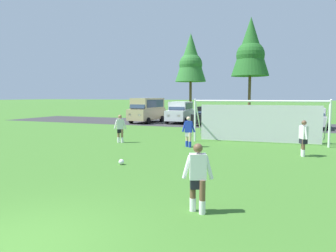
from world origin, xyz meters
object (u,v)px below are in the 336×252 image
(soccer_ball, at_px, (121,162))
(soccer_goal, at_px, (259,121))
(player_striker_near, at_px, (120,129))
(parked_car_slot_far_left, at_px, (147,110))
(parked_car_slot_center, at_px, (233,116))
(parked_car_slot_right, at_px, (314,118))
(player_defender_far, at_px, (198,178))
(parked_car_slot_left, at_px, (181,112))
(parked_car_slot_center_right, at_px, (267,116))
(player_midfield_center, at_px, (188,132))
(parked_car_slot_center_left, at_px, (206,116))
(player_winger_left, at_px, (303,138))

(soccer_ball, bearing_deg, soccer_goal, 62.61)
(player_striker_near, xyz_separation_m, parked_car_slot_far_left, (-4.76, 13.37, 0.52))
(parked_car_slot_far_left, bearing_deg, parked_car_slot_center, -1.28)
(parked_car_slot_right, bearing_deg, player_defender_far, -98.81)
(parked_car_slot_left, relative_size, parked_car_slot_center_right, 1.10)
(parked_car_slot_far_left, bearing_deg, parked_car_slot_left, 14.66)
(soccer_ball, bearing_deg, parked_car_slot_center_right, 79.25)
(player_midfield_center, distance_m, parked_car_slot_center_left, 13.43)
(soccer_goal, xyz_separation_m, parked_car_slot_center_left, (-5.94, 9.93, -0.42))
(parked_car_slot_left, bearing_deg, parked_car_slot_right, -4.00)
(player_striker_near, distance_m, parked_car_slot_center, 13.81)
(player_defender_far, relative_size, parked_car_slot_center_left, 0.38)
(player_winger_left, xyz_separation_m, parked_car_slot_center_right, (-2.89, 15.56, 0.05))
(soccer_goal, height_order, player_midfield_center, soccer_goal)
(parked_car_slot_center, distance_m, parked_car_slot_center_right, 3.41)
(player_striker_near, distance_m, player_midfield_center, 4.21)
(player_striker_near, bearing_deg, parked_car_slot_right, 50.78)
(player_striker_near, relative_size, parked_car_slot_center_left, 0.38)
(parked_car_slot_left, relative_size, parked_car_slot_center, 1.09)
(parked_car_slot_left, bearing_deg, player_defender_far, -69.11)
(player_defender_far, xyz_separation_m, parked_car_slot_right, (3.47, 22.38, 0.05))
(player_defender_far, distance_m, parked_car_slot_far_left, 25.49)
(player_defender_far, relative_size, parked_car_slot_center_right, 0.38)
(player_striker_near, xyz_separation_m, parked_car_slot_left, (-1.42, 14.25, 0.29))
(player_midfield_center, distance_m, parked_car_slot_center, 13.18)
(player_defender_far, height_order, parked_car_slot_center_left, parked_car_slot_center_left)
(player_striker_near, height_order, parked_car_slot_center, parked_car_slot_center)
(player_midfield_center, height_order, player_defender_far, same)
(soccer_ball, relative_size, soccer_goal, 0.03)
(parked_car_slot_center_left, relative_size, parked_car_slot_center_right, 1.00)
(parked_car_slot_center_right, bearing_deg, player_striker_near, -114.84)
(player_winger_left, distance_m, parked_car_slot_right, 13.93)
(parked_car_slot_center_left, bearing_deg, parked_car_slot_center, 0.29)
(player_striker_near, distance_m, parked_car_slot_far_left, 14.21)
(soccer_ball, bearing_deg, parked_car_slot_center, 86.88)
(soccer_ball, xyz_separation_m, player_midfield_center, (1.09, 5.16, 0.71))
(player_striker_near, distance_m, parked_car_slot_center_left, 13.25)
(player_striker_near, height_order, parked_car_slot_right, parked_car_slot_right)
(parked_car_slot_far_left, bearing_deg, parked_car_slot_center_right, 8.16)
(parked_car_slot_right, bearing_deg, soccer_ball, -112.80)
(soccer_goal, distance_m, player_defender_far, 12.24)
(player_midfield_center, distance_m, parked_car_slot_left, 15.33)
(soccer_goal, xyz_separation_m, parked_car_slot_right, (3.44, 10.15, -0.42))
(parked_car_slot_center_left, height_order, parked_car_slot_center, same)
(player_winger_left, bearing_deg, player_midfield_center, 174.95)
(player_striker_near, xyz_separation_m, parked_car_slot_center_left, (1.54, 13.16, 0.05))
(player_midfield_center, bearing_deg, soccer_ball, -101.88)
(parked_car_slot_right, bearing_deg, soccer_goal, -108.74)
(parked_car_slot_far_left, height_order, parked_car_slot_center_left, parked_car_slot_far_left)
(player_striker_near, height_order, parked_car_slot_left, parked_car_slot_left)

